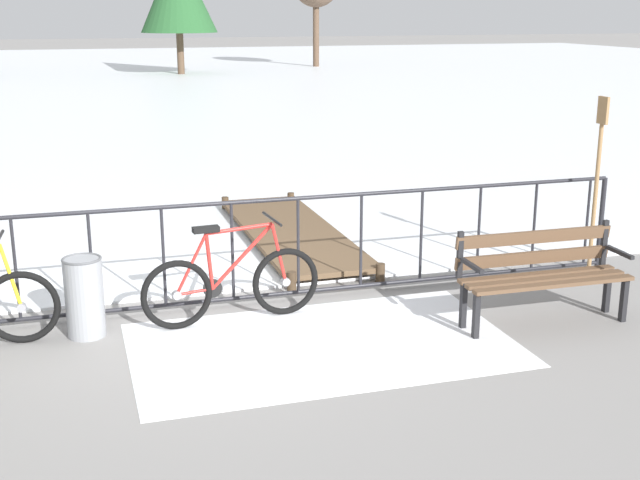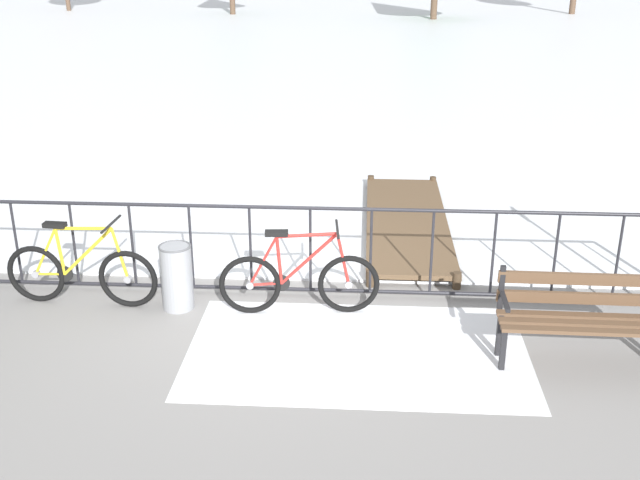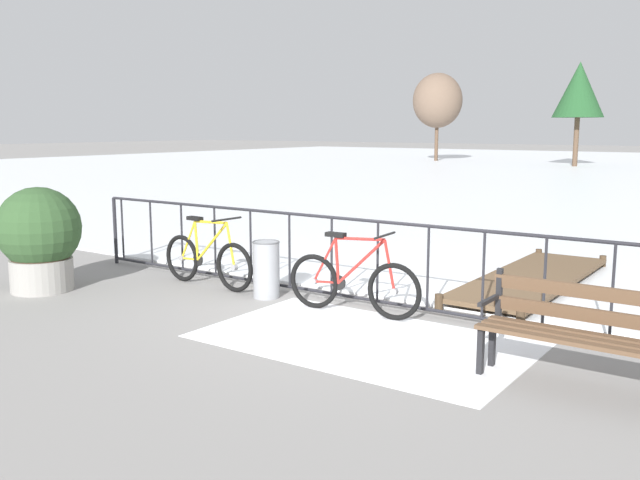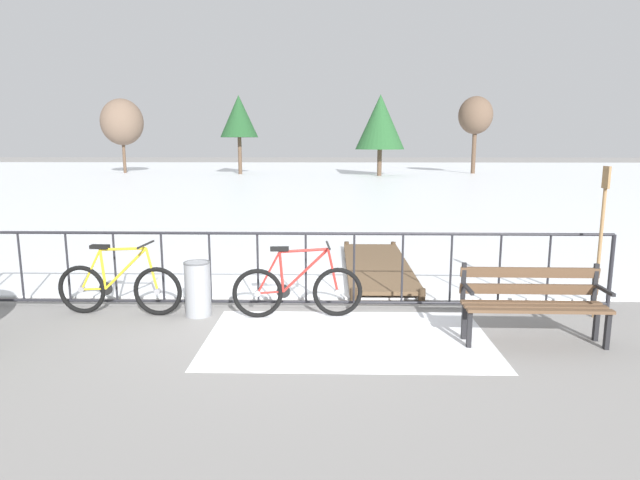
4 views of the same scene
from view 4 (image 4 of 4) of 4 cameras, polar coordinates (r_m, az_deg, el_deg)
ground_plane at (r=7.64m, az=-4.00°, el=-7.10°), size 160.00×160.00×0.00m
frozen_pond at (r=35.74m, az=0.16°, el=6.59°), size 80.00×56.00×0.03m
snow_patch at (r=6.47m, az=2.94°, el=-10.29°), size 3.32×2.00×0.01m
railing_fence at (r=7.49m, az=-4.05°, el=-3.01°), size 9.06×0.06×1.07m
bicycle_near_railing at (r=7.12m, az=-2.39°, el=-5.28°), size 1.71×0.52×0.97m
bicycle_second at (r=7.70m, az=-20.43°, el=-4.73°), size 1.71×0.52×0.97m
park_bench at (r=6.69m, az=21.52°, el=-5.74°), size 1.61×0.50×0.89m
trash_bin at (r=7.36m, az=-12.77°, el=-4.98°), size 0.35×0.35×0.73m
oar_upright at (r=7.82m, az=27.55°, el=0.73°), size 0.04×0.16×1.98m
wooden_dock at (r=9.70m, az=6.04°, el=-2.65°), size 1.10×3.83×0.20m
tree_far_west at (r=37.80m, az=6.37°, el=12.25°), size 3.36×3.36×5.51m
tree_west_mid at (r=40.07m, az=-8.55°, el=12.75°), size 2.71×2.71×5.63m
tree_centre at (r=42.06m, az=16.09°, el=12.47°), size 2.48×2.48×5.63m
tree_east_mid at (r=43.82m, az=-20.16°, el=11.60°), size 3.11×3.11×5.52m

